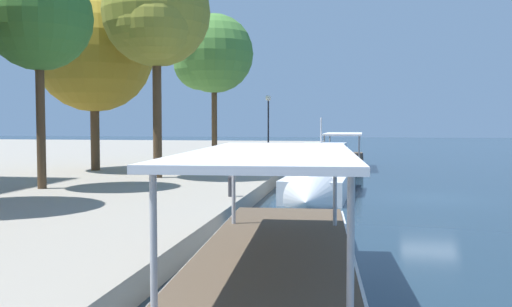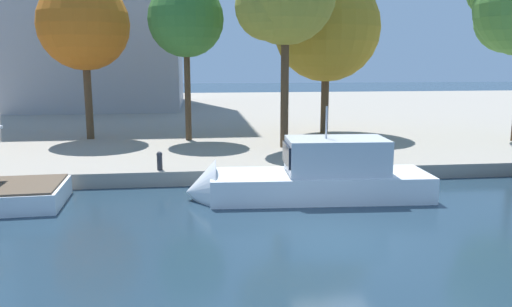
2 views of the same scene
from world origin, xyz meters
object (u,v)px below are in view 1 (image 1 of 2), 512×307
at_px(motor_yacht_1, 319,181).
at_px(tree_0, 38,18).
at_px(mooring_bollard_0, 295,150).
at_px(lamp_post, 268,118).
at_px(tree_4, 155,16).
at_px(tree_5, 90,52).
at_px(tour_boat_0, 266,304).
at_px(mooring_bollard_2, 231,185).
at_px(mooring_bollard_1, 290,154).
at_px(tree_2, 209,54).
at_px(tour_boat_2, 343,165).

relative_size(motor_yacht_1, tree_0, 1.04).
bearing_deg(mooring_bollard_0, motor_yacht_1, -171.48).
bearing_deg(lamp_post, tree_4, 166.71).
xyz_separation_m(motor_yacht_1, tree_4, (0.29, 8.21, 8.13)).
bearing_deg(tree_5, lamp_post, -38.79).
bearing_deg(mooring_bollard_0, tour_boat_0, -175.18).
relative_size(mooring_bollard_0, lamp_post, 0.16).
bearing_deg(mooring_bollard_2, motor_yacht_1, -26.61).
bearing_deg(tour_boat_0, motor_yacht_1, 176.96).
bearing_deg(mooring_bollard_1, motor_yacht_1, -169.22).
xyz_separation_m(mooring_bollard_1, mooring_bollard_2, (-22.42, -0.11, 0.08)).
height_order(mooring_bollard_0, tree_2, tree_2).
xyz_separation_m(tour_boat_2, tree_0, (-19.77, 12.50, 7.52)).
bearing_deg(motor_yacht_1, tree_4, -88.81).
bearing_deg(tree_5, mooring_bollard_0, -29.80).
xyz_separation_m(tour_boat_0, mooring_bollard_0, (39.43, 3.32, 0.77)).
bearing_deg(mooring_bollard_2, tree_0, 81.92).
height_order(tour_boat_0, mooring_bollard_2, tour_boat_0).
xyz_separation_m(mooring_bollard_1, lamp_post, (-1.09, 1.54, 2.79)).
distance_m(tree_2, tree_4, 14.50).
height_order(mooring_bollard_2, tree_2, tree_2).
distance_m(tour_boat_0, tree_4, 21.19).
distance_m(mooring_bollard_1, tree_5, 17.34).
xyz_separation_m(tour_boat_2, tree_2, (-0.20, 10.03, 8.27)).
height_order(tour_boat_2, mooring_bollard_0, tour_boat_2).
bearing_deg(tree_2, tour_boat_2, -88.84).
bearing_deg(mooring_bollard_2, lamp_post, 4.43).
bearing_deg(lamp_post, tree_5, 141.21).
bearing_deg(motor_yacht_1, tree_0, -64.24).
distance_m(mooring_bollard_1, tree_4, 18.60).
bearing_deg(tour_boat_2, motor_yacht_1, -2.31).
height_order(tree_2, tree_4, tree_4).
bearing_deg(tour_boat_0, mooring_bollard_2, -168.07).
bearing_deg(tree_4, tree_0, 146.59).
bearing_deg(tour_boat_2, mooring_bollard_0, -148.14).
bearing_deg(mooring_bollard_2, tree_4, 39.52).
height_order(lamp_post, tree_5, tree_5).
height_order(mooring_bollard_0, mooring_bollard_2, mooring_bollard_2).
xyz_separation_m(mooring_bollard_2, tree_2, (20.78, 6.09, 7.53)).
relative_size(tour_boat_0, tree_2, 1.30).
relative_size(mooring_bollard_2, tree_4, 0.08).
xyz_separation_m(tree_2, tree_5, (-10.54, 4.48, -1.06)).
xyz_separation_m(tour_boat_0, tree_2, (32.05, 9.11, 8.35)).
bearing_deg(motor_yacht_1, mooring_bollard_1, -165.97).
relative_size(mooring_bollard_0, tree_2, 0.07).
bearing_deg(mooring_bollard_2, tour_boat_2, -10.64).
relative_size(tree_2, tree_4, 0.99).
relative_size(lamp_post, tree_0, 0.51).
height_order(mooring_bollard_1, tree_5, tree_5).
bearing_deg(lamp_post, tour_boat_2, -93.61).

